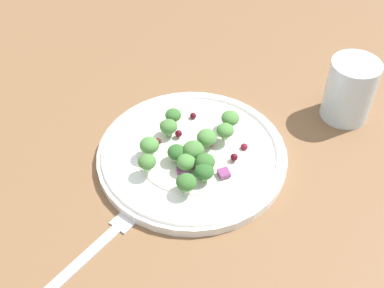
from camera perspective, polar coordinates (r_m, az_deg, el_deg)
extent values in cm
cube|color=brown|center=(63.36, 0.60, -3.77)|extent=(180.00, 180.00, 2.00)
cylinder|color=white|center=(63.65, 0.00, -1.33)|extent=(24.10, 24.10, 1.20)
torus|color=white|center=(63.21, 0.00, -0.96)|extent=(23.17, 23.17, 1.00)
cylinder|color=white|center=(63.14, 0.00, -0.90)|extent=(13.98, 13.98, 0.20)
cylinder|color=#ADD18E|center=(58.31, -0.64, -5.06)|extent=(0.90, 0.90, 0.90)
ellipsoid|color=#386B2D|center=(57.48, -0.65, -4.38)|extent=(2.40, 2.40, 1.80)
cylinder|color=#ADD18E|center=(61.60, -1.77, -1.57)|extent=(0.84, 0.84, 0.84)
ellipsoid|color=#2D6028|center=(60.88, -1.79, -0.92)|extent=(2.23, 2.23, 1.67)
cylinder|color=#8EB77A|center=(59.54, 1.38, -3.81)|extent=(0.87, 0.87, 0.87)
ellipsoid|color=#2D6028|center=(58.75, 1.40, -3.14)|extent=(2.33, 2.33, 1.75)
cylinder|color=#9EC684|center=(60.50, -0.49, -2.91)|extent=(0.88, 0.88, 0.88)
ellipsoid|color=#4C843D|center=(59.72, -0.50, -2.24)|extent=(2.35, 2.35, 1.76)
cylinder|color=#9EC684|center=(63.77, 3.76, 0.92)|extent=(0.83, 0.83, 0.83)
ellipsoid|color=#4C843D|center=(63.08, 3.81, 1.57)|extent=(2.21, 2.21, 1.66)
cylinder|color=#9EC684|center=(60.38, 1.85, -2.53)|extent=(0.88, 0.88, 0.88)
ellipsoid|color=#386B2D|center=(59.60, 1.87, -1.84)|extent=(2.36, 2.36, 1.77)
cylinder|color=#9EC684|center=(60.09, -5.10, -2.68)|extent=(0.81, 0.81, 0.81)
ellipsoid|color=#477A38|center=(59.38, -5.16, -2.05)|extent=(2.17, 2.17, 1.62)
cylinder|color=#9EC684|center=(63.60, 1.68, 0.01)|extent=(0.95, 0.95, 0.95)
ellipsoid|color=#4C843D|center=(62.79, 1.70, 0.75)|extent=(2.55, 2.55, 1.91)
cylinder|color=#8EB77A|center=(61.59, 0.16, -1.43)|extent=(0.99, 0.99, 0.99)
ellipsoid|color=#477A38|center=(60.73, 0.16, -0.66)|extent=(2.64, 2.64, 1.98)
cylinder|color=#ADD18E|center=(65.74, 4.34, 2.28)|extent=(0.89, 0.89, 0.89)
ellipsoid|color=#4C843D|center=(65.02, 4.39, 2.97)|extent=(2.37, 2.37, 1.78)
cylinder|color=#8EB77A|center=(62.25, -4.83, -0.84)|extent=(0.92, 0.92, 0.92)
ellipsoid|color=#4C843D|center=(61.47, -4.89, -0.13)|extent=(2.44, 2.44, 1.83)
cylinder|color=#ADD18E|center=(66.81, -2.14, 2.69)|extent=(0.81, 0.81, 0.81)
ellipsoid|color=#386B2D|center=(66.16, -2.16, 3.31)|extent=(2.16, 2.16, 1.62)
cylinder|color=#8EB77A|center=(64.68, -2.99, 1.19)|extent=(0.85, 0.85, 0.85)
ellipsoid|color=#477A38|center=(63.98, -3.02, 1.85)|extent=(2.27, 2.27, 1.70)
sphere|color=#4C0A14|center=(64.39, -1.54, 1.20)|extent=(0.92, 0.92, 0.92)
sphere|color=#4C0A14|center=(61.68, 4.83, -1.51)|extent=(0.93, 0.93, 0.93)
sphere|color=#4C0A14|center=(63.87, -3.97, 0.30)|extent=(0.89, 0.89, 0.89)
sphere|color=maroon|center=(63.42, 2.14, 0.08)|extent=(0.82, 0.82, 0.82)
sphere|color=#4C0A14|center=(67.30, 0.12, 3.25)|extent=(0.87, 0.87, 0.87)
sphere|color=maroon|center=(63.55, 5.98, -0.33)|extent=(0.92, 0.92, 0.92)
sphere|color=#4C0A14|center=(60.20, 1.13, -3.18)|extent=(0.71, 0.71, 0.71)
cube|color=#843D75|center=(60.09, 3.65, -3.33)|extent=(1.63, 1.65, 0.55)
cube|color=#A35B93|center=(62.63, -0.33, -0.62)|extent=(1.27, 1.57, 0.42)
cube|color=#843D75|center=(61.20, 0.25, -2.66)|extent=(1.76, 1.76, 0.38)
cube|color=#843D75|center=(60.73, -1.35, -2.74)|extent=(1.62, 1.38, 0.58)
cube|color=silver|center=(55.41, -14.22, -14.24)|extent=(14.76, 5.24, 0.50)
cube|color=silver|center=(58.27, -7.36, -8.36)|extent=(4.12, 3.29, 0.50)
cylinder|color=silver|center=(70.67, 17.57, 5.90)|extent=(6.57, 6.57, 8.72)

